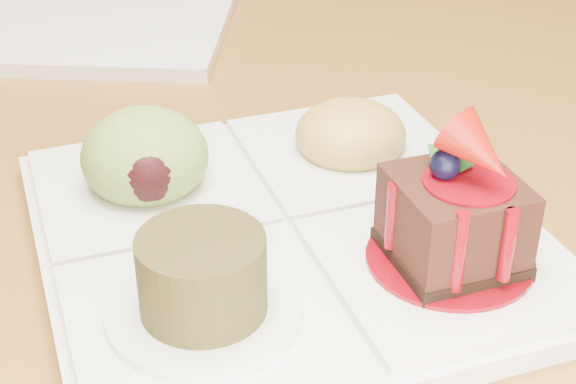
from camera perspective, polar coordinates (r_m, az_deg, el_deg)
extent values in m
cube|color=brown|center=(0.69, -1.60, 5.62)|extent=(1.00, 1.80, 0.04)
cylinder|color=brown|center=(1.69, 7.52, 7.58)|extent=(0.06, 0.06, 0.71)
cube|color=silver|center=(0.48, 0.00, -2.93)|extent=(0.29, 0.29, 0.01)
cube|color=silver|center=(0.45, 10.36, -4.68)|extent=(0.14, 0.14, 0.01)
cube|color=silver|center=(0.42, -5.39, -8.22)|extent=(0.14, 0.14, 0.01)
cube|color=silver|center=(0.52, -9.05, 0.33)|extent=(0.14, 0.14, 0.01)
cube|color=silver|center=(0.55, 4.03, 2.63)|extent=(0.14, 0.14, 0.01)
cylinder|color=#6D040C|center=(0.45, 10.41, -4.25)|extent=(0.08, 0.08, 0.00)
cube|color=black|center=(0.45, 10.44, -3.96)|extent=(0.07, 0.07, 0.01)
cube|color=black|center=(0.44, 10.73, -1.47)|extent=(0.06, 0.06, 0.04)
cylinder|color=#6D040C|center=(0.43, 10.99, 0.78)|extent=(0.04, 0.04, 0.00)
sphere|color=black|center=(0.43, 10.12, 1.75)|extent=(0.02, 0.02, 0.02)
cone|color=#991409|center=(0.42, 12.31, 2.53)|extent=(0.04, 0.05, 0.04)
cube|color=#124A14|center=(0.44, 10.82, 2.22)|extent=(0.02, 0.02, 0.01)
cube|color=#124A14|center=(0.43, 9.86, 2.25)|extent=(0.01, 0.02, 0.01)
cylinder|color=#6D040C|center=(0.41, 11.00, -3.83)|extent=(0.01, 0.01, 0.04)
cylinder|color=#6D040C|center=(0.42, 14.04, -3.36)|extent=(0.01, 0.01, 0.04)
cylinder|color=#6D040C|center=(0.43, 6.78, -1.55)|extent=(0.01, 0.01, 0.04)
cylinder|color=silver|center=(0.41, -5.42, -7.69)|extent=(0.09, 0.09, 0.00)
cylinder|color=#412A12|center=(0.40, -5.57, -5.32)|extent=(0.06, 0.06, 0.04)
cylinder|color=#49210F|center=(0.39, -5.67, -3.77)|extent=(0.05, 0.05, 0.00)
ellipsoid|color=olive|center=(0.51, -9.23, 2.29)|extent=(0.07, 0.07, 0.05)
ellipsoid|color=black|center=(0.49, -8.99, 1.03)|extent=(0.04, 0.03, 0.03)
ellipsoid|color=#A2843A|center=(0.54, 4.07, 3.70)|extent=(0.07, 0.07, 0.04)
cube|color=#CF4C0F|center=(0.55, 5.13, 4.34)|extent=(0.02, 0.02, 0.02)
cube|color=#3A6D17|center=(0.55, 4.38, 4.90)|extent=(0.02, 0.02, 0.02)
cube|color=#CF4C0F|center=(0.56, 3.11, 4.77)|extent=(0.02, 0.02, 0.02)
cube|color=#3A6D17|center=(0.54, 2.66, 4.50)|extent=(0.02, 0.02, 0.01)
cube|color=#CF4C0F|center=(0.53, 2.39, 3.62)|extent=(0.02, 0.02, 0.02)
cube|color=#3A6D17|center=(0.53, 3.76, 3.24)|extent=(0.02, 0.02, 0.02)
cube|color=#CF4C0F|center=(0.53, 5.12, 3.63)|extent=(0.02, 0.02, 0.02)
cube|color=#3A6D17|center=(0.54, 5.76, 3.75)|extent=(0.02, 0.02, 0.02)
cube|color=silver|center=(0.82, -13.02, 11.16)|extent=(0.32, 0.32, 0.01)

